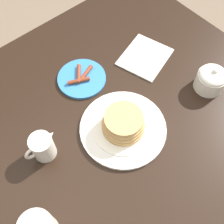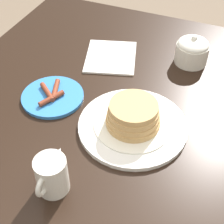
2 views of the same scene
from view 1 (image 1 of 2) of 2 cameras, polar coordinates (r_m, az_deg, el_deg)
ground_plane at (r=1.63m, az=-1.08°, el=-16.25°), size 8.00×8.00×0.00m
dining_table at (r=1.00m, az=-1.70°, el=-7.19°), size 1.29×1.06×0.78m
pancake_plate at (r=0.87m, az=2.30°, el=-2.76°), size 0.27×0.27×0.08m
side_plate_bacon at (r=1.00m, az=-6.18°, el=6.86°), size 0.17×0.17×0.02m
creamer_pitcher at (r=0.85m, az=-13.89°, el=-6.81°), size 0.11×0.07×0.09m
sugar_bowl at (r=1.00m, az=19.48°, el=6.31°), size 0.10×0.10×0.09m
napkin at (r=1.07m, az=6.71°, el=11.04°), size 0.21×0.20×0.01m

